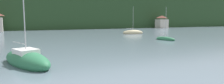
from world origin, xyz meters
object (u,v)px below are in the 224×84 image
Objects in this scene: sailboat_mid_1 at (165,39)px; sailboat_mid_9 at (26,60)px; sailboat_far_3 at (133,33)px; shore_building_central at (162,22)px.

sailboat_mid_9 is (-26.83, -10.36, 0.22)m from sailboat_mid_1.
sailboat_far_3 is 0.94× the size of sailboat_mid_9.
sailboat_mid_1 is 0.75× the size of sailboat_mid_9.
shore_building_central is at bearing 129.76° from sailboat_mid_1.
sailboat_far_3 reaches higher than sailboat_mid_1.
shore_building_central is 55.10m from sailboat_far_3.
sailboat_far_3 reaches higher than shore_building_central.
shore_building_central reaches higher than sailboat_mid_1.
sailboat_mid_1 is 19.35m from sailboat_far_3.
sailboat_far_3 is 43.04m from sailboat_mid_9.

